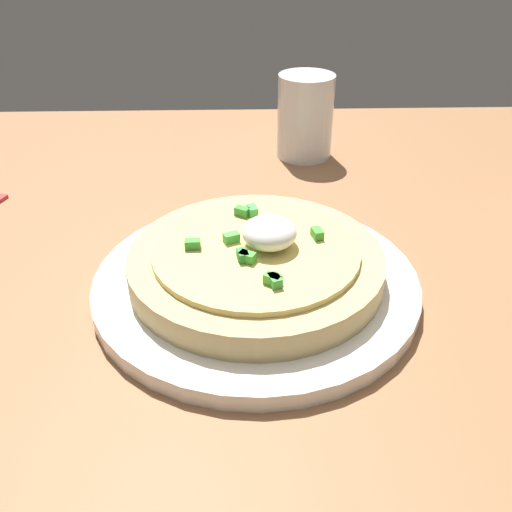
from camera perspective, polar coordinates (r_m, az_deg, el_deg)
The scene contains 4 objects.
dining_table at distance 58.29cm, azimuth 3.78°, elevation 1.68°, with size 129.00×76.91×2.69cm, color #92633F.
plate at distance 48.14cm, azimuth -0.00°, elevation -2.74°, with size 27.74×27.74×1.48cm, color white.
pizza at distance 46.89cm, azimuth 0.05°, elevation -0.54°, with size 21.48×21.48×5.36cm.
cup_near at distance 73.56cm, azimuth 5.03°, elevation 13.57°, with size 7.08×7.08×10.50cm.
Camera 1 is at (-5.33, -49.62, 31.45)cm, focal length 39.06 mm.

